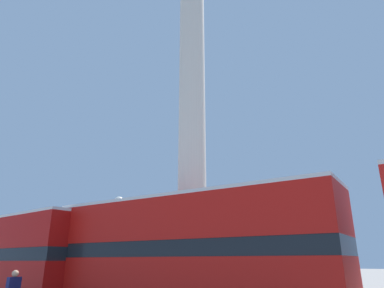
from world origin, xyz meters
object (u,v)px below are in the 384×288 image
(street_lamp, at_px, (117,234))
(bus_a, at_px, (17,256))
(monument_column, at_px, (192,166))
(bus_b, at_px, (184,251))

(street_lamp, bearing_deg, bus_a, -148.97)
(bus_a, bearing_deg, street_lamp, 35.26)
(monument_column, relative_size, street_lamp, 4.14)
(monument_column, xyz_separation_m, bus_b, (2.41, -4.01, -4.51))
(monument_column, distance_m, street_lamp, 5.24)
(monument_column, distance_m, bus_a, 9.99)
(bus_b, distance_m, street_lamp, 6.02)
(bus_b, relative_size, street_lamp, 2.14)
(bus_a, xyz_separation_m, bus_b, (9.94, 0.67, 0.09))
(monument_column, height_order, bus_b, monument_column)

